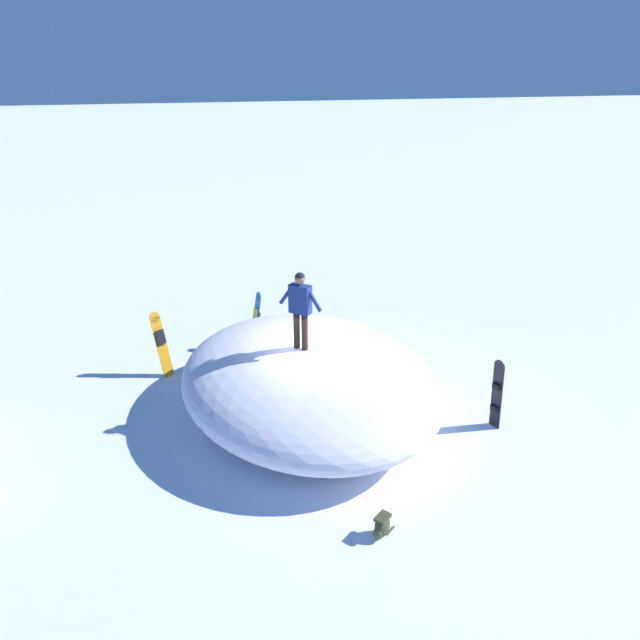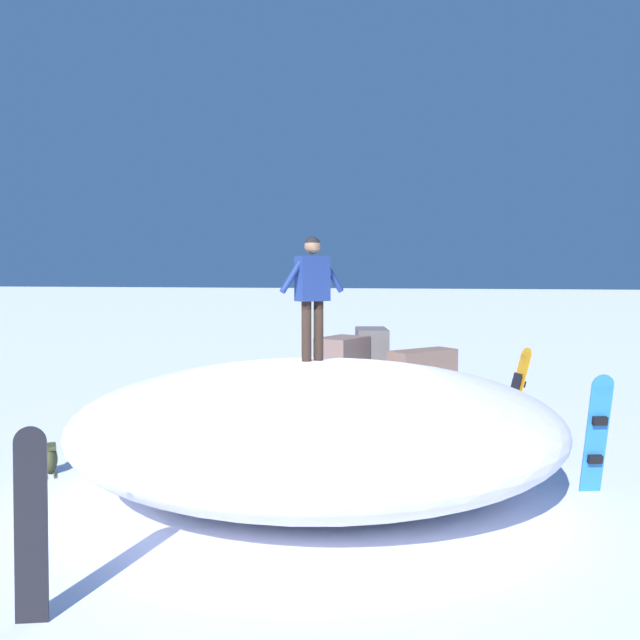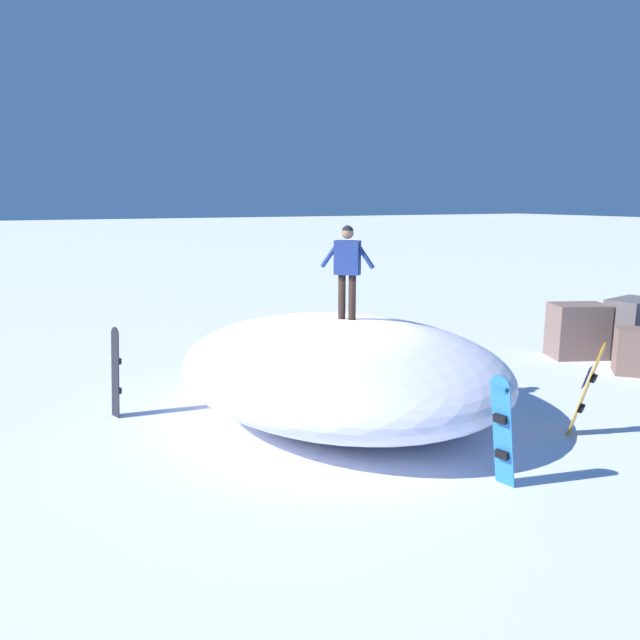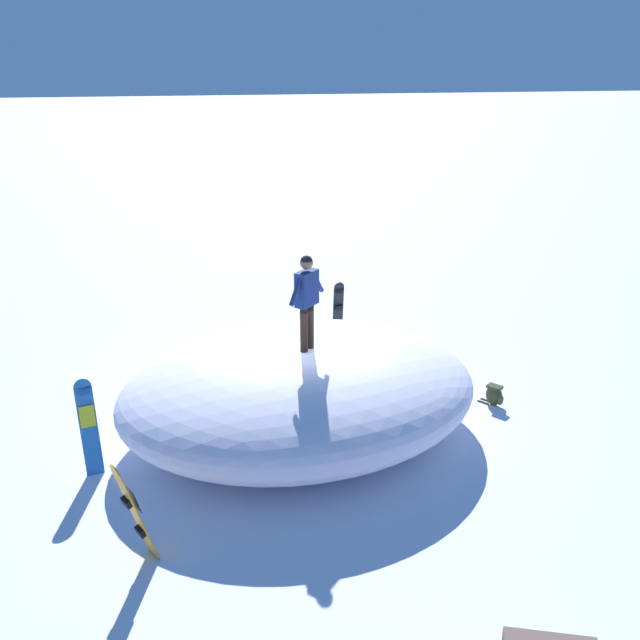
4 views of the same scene
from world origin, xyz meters
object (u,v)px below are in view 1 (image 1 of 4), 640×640
Objects in this scene: snowboarder_standing at (300,304)px; backpack_near at (382,526)px; snowboard_tertiary_upright at (256,320)px; snowboard_secondary_upright at (497,393)px; snowboard_primary_upright at (161,343)px.

backpack_near is at bearing -84.21° from snowboarder_standing.
snowboard_tertiary_upright is at bearing 95.10° from snowboarder_standing.
snowboarder_standing is 4.72m from snowboard_secondary_upright.
snowboarder_standing reaches higher than snowboard_primary_upright.
snowboard_tertiary_upright is at bearing 128.84° from snowboard_secondary_upright.
snowboarder_standing is 1.03× the size of snowboard_primary_upright.
snowboarder_standing reaches higher than snowboard_secondary_upright.
backpack_near is (-3.61, -2.43, -0.65)m from snowboard_secondary_upright.
snowboard_primary_upright is (-2.96, 3.03, -1.95)m from snowboarder_standing.
snowboard_primary_upright is at bearing 146.68° from snowboard_secondary_upright.
snowboard_tertiary_upright is at bearing 95.45° from backpack_near.
snowboard_primary_upright reaches higher than snowboard_tertiary_upright.
snowboard_primary_upright is 8.34m from snowboard_secondary_upright.
snowboard_tertiary_upright is at bearing 17.46° from snowboard_primary_upright.
snowboarder_standing reaches higher than backpack_near.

